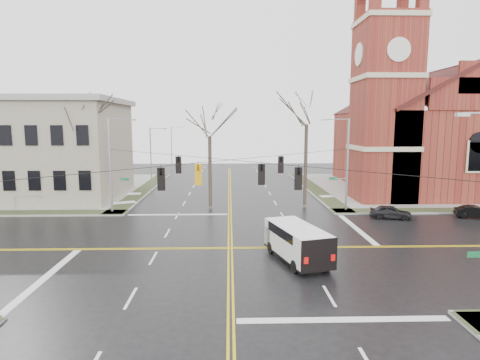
{
  "coord_description": "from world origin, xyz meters",
  "views": [
    {
      "loc": [
        -0.04,
        -27.14,
        8.66
      ],
      "look_at": [
        0.85,
        6.0,
        3.97
      ],
      "focal_mm": 30.0,
      "sensor_mm": 36.0,
      "label": 1
    }
  ],
  "objects_px": {
    "signal_pole_ne": "(346,162)",
    "tree_ne": "(307,119)",
    "tree_nw_far": "(84,121)",
    "tree_nw_near": "(210,131)",
    "parked_car_b": "(476,212)",
    "signal_pole_nw": "(112,162)",
    "parked_car_a": "(390,212)",
    "streetlight_north_a": "(152,154)",
    "church": "(420,125)",
    "cargo_van": "(296,240)",
    "streetlight_north_b": "(172,146)"
  },
  "relations": [
    {
      "from": "church",
      "to": "streetlight_north_b",
      "type": "height_order",
      "value": "church"
    },
    {
      "from": "cargo_van",
      "to": "parked_car_a",
      "type": "relative_size",
      "value": 1.71
    },
    {
      "from": "streetlight_north_a",
      "to": "church",
      "type": "bearing_deg",
      "value": -5.19
    },
    {
      "from": "church",
      "to": "cargo_van",
      "type": "distance_m",
      "value": 34.93
    },
    {
      "from": "streetlight_north_a",
      "to": "parked_car_b",
      "type": "xyz_separation_m",
      "value": [
        33.26,
        -19.71,
        -3.89
      ]
    },
    {
      "from": "streetlight_north_b",
      "to": "parked_car_b",
      "type": "relative_size",
      "value": 2.27
    },
    {
      "from": "streetlight_north_b",
      "to": "parked_car_b",
      "type": "xyz_separation_m",
      "value": [
        33.26,
        -39.71,
        -3.89
      ]
    },
    {
      "from": "signal_pole_nw",
      "to": "tree_ne",
      "type": "xyz_separation_m",
      "value": [
        19.2,
        2.52,
        4.18
      ]
    },
    {
      "from": "church",
      "to": "parked_car_b",
      "type": "xyz_separation_m",
      "value": [
        -2.16,
        -16.49,
        -7.85
      ]
    },
    {
      "from": "signal_pole_nw",
      "to": "parked_car_b",
      "type": "relative_size",
      "value": 2.55
    },
    {
      "from": "tree_ne",
      "to": "streetlight_north_a",
      "type": "bearing_deg",
      "value": 142.96
    },
    {
      "from": "signal_pole_ne",
      "to": "streetlight_north_b",
      "type": "relative_size",
      "value": 1.12
    },
    {
      "from": "church",
      "to": "signal_pole_nw",
      "type": "height_order",
      "value": "church"
    },
    {
      "from": "signal_pole_ne",
      "to": "tree_nw_near",
      "type": "height_order",
      "value": "tree_nw_near"
    },
    {
      "from": "tree_nw_near",
      "to": "streetlight_north_b",
      "type": "bearing_deg",
      "value": 104.13
    },
    {
      "from": "signal_pole_ne",
      "to": "parked_car_a",
      "type": "xyz_separation_m",
      "value": [
        3.39,
        -3.1,
        -4.33
      ]
    },
    {
      "from": "cargo_van",
      "to": "streetlight_north_b",
      "type": "bearing_deg",
      "value": 90.52
    },
    {
      "from": "signal_pole_ne",
      "to": "tree_ne",
      "type": "xyz_separation_m",
      "value": [
        -3.44,
        2.52,
        4.18
      ]
    },
    {
      "from": "parked_car_b",
      "to": "tree_nw_far",
      "type": "xyz_separation_m",
      "value": [
        -37.18,
        5.47,
        8.3
      ]
    },
    {
      "from": "tree_nw_far",
      "to": "tree_nw_near",
      "type": "height_order",
      "value": "tree_nw_far"
    },
    {
      "from": "signal_pole_nw",
      "to": "cargo_van",
      "type": "xyz_separation_m",
      "value": [
        15.48,
        -14.02,
        -3.63
      ]
    },
    {
      "from": "parked_car_a",
      "to": "tree_nw_far",
      "type": "xyz_separation_m",
      "value": [
        -29.29,
        5.36,
        8.26
      ]
    },
    {
      "from": "signal_pole_nw",
      "to": "parked_car_a",
      "type": "height_order",
      "value": "signal_pole_nw"
    },
    {
      "from": "parked_car_a",
      "to": "tree_ne",
      "type": "bearing_deg",
      "value": 67.37
    },
    {
      "from": "signal_pole_nw",
      "to": "parked_car_a",
      "type": "relative_size",
      "value": 2.48
    },
    {
      "from": "cargo_van",
      "to": "parked_car_a",
      "type": "distance_m",
      "value": 15.2
    },
    {
      "from": "parked_car_b",
      "to": "tree_nw_far",
      "type": "bearing_deg",
      "value": 99.75
    },
    {
      "from": "tree_nw_far",
      "to": "tree_ne",
      "type": "bearing_deg",
      "value": 0.63
    },
    {
      "from": "signal_pole_ne",
      "to": "streetlight_north_a",
      "type": "distance_m",
      "value": 27.48
    },
    {
      "from": "signal_pole_ne",
      "to": "signal_pole_nw",
      "type": "relative_size",
      "value": 1.0
    },
    {
      "from": "church",
      "to": "tree_nw_far",
      "type": "xyz_separation_m",
      "value": [
        -39.34,
        -11.02,
        0.45
      ]
    },
    {
      "from": "parked_car_a",
      "to": "tree_nw_far",
      "type": "relative_size",
      "value": 0.3
    },
    {
      "from": "parked_car_b",
      "to": "streetlight_north_a",
      "type": "bearing_deg",
      "value": 77.48
    },
    {
      "from": "streetlight_north_a",
      "to": "tree_nw_far",
      "type": "bearing_deg",
      "value": -105.4
    },
    {
      "from": "church",
      "to": "parked_car_b",
      "type": "bearing_deg",
      "value": -97.46
    },
    {
      "from": "church",
      "to": "signal_pole_nw",
      "type": "relative_size",
      "value": 3.06
    },
    {
      "from": "signal_pole_ne",
      "to": "cargo_van",
      "type": "bearing_deg",
      "value": -117.06
    },
    {
      "from": "parked_car_a",
      "to": "tree_nw_far",
      "type": "height_order",
      "value": "tree_nw_far"
    },
    {
      "from": "church",
      "to": "tree_nw_near",
      "type": "xyz_separation_m",
      "value": [
        -26.78,
        -11.11,
        -0.58
      ]
    },
    {
      "from": "cargo_van",
      "to": "parked_car_a",
      "type": "bearing_deg",
      "value": 30.16
    },
    {
      "from": "parked_car_a",
      "to": "church",
      "type": "bearing_deg",
      "value": -14.78
    },
    {
      "from": "signal_pole_ne",
      "to": "tree_nw_far",
      "type": "height_order",
      "value": "tree_nw_far"
    },
    {
      "from": "signal_pole_nw",
      "to": "tree_nw_near",
      "type": "relative_size",
      "value": 0.83
    },
    {
      "from": "streetlight_north_a",
      "to": "parked_car_b",
      "type": "distance_m",
      "value": 38.85
    },
    {
      "from": "signal_pole_ne",
      "to": "streetlight_north_a",
      "type": "bearing_deg",
      "value": 143.1
    },
    {
      "from": "streetlight_north_b",
      "to": "cargo_van",
      "type": "distance_m",
      "value": 52.74
    },
    {
      "from": "signal_pole_ne",
      "to": "tree_nw_near",
      "type": "relative_size",
      "value": 0.83
    },
    {
      "from": "streetlight_north_a",
      "to": "streetlight_north_b",
      "type": "relative_size",
      "value": 1.0
    },
    {
      "from": "parked_car_b",
      "to": "tree_nw_far",
      "type": "height_order",
      "value": "tree_nw_far"
    },
    {
      "from": "cargo_van",
      "to": "tree_nw_near",
      "type": "relative_size",
      "value": 0.57
    }
  ]
}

